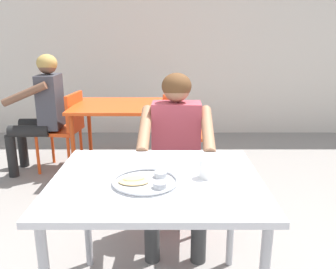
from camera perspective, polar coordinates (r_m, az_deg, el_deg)
back_wall at (r=5.21m, az=0.66°, el=18.81°), size 12.00×0.12×3.40m
table_foreground at (r=1.76m, az=-1.62°, el=-9.51°), size 1.02×0.85×0.75m
thali_tray at (r=1.66m, az=-3.42°, el=-7.54°), size 0.31×0.31×0.03m
drinking_cup at (r=1.72m, az=6.51°, el=-5.35°), size 0.08×0.08×0.10m
chair_foreground at (r=2.69m, az=1.52°, el=-4.60°), size 0.39×0.40×0.83m
diner_foreground at (r=2.41m, az=1.55°, el=-1.47°), size 0.50×0.56×1.18m
table_background_red at (r=3.71m, az=-7.86°, el=3.60°), size 0.91×0.85×0.74m
chair_red_left at (r=3.91m, az=-16.15°, el=1.49°), size 0.47×0.48×0.85m
chair_red_right at (r=3.64m, az=2.03°, el=0.74°), size 0.50×0.50×0.83m
patron_background at (r=3.88m, az=-19.57°, el=4.71°), size 0.56×0.50×1.25m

